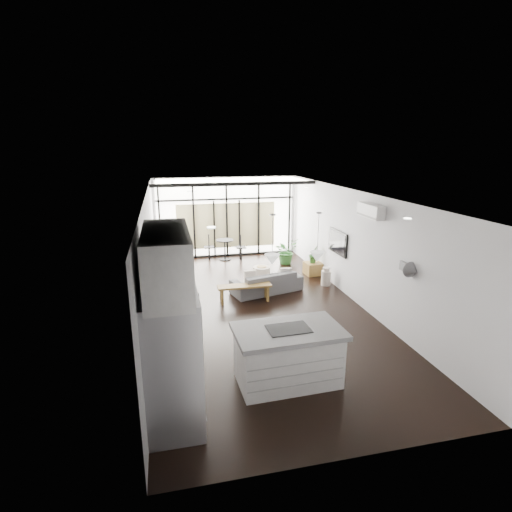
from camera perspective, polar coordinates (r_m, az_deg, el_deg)
name	(u,v)px	position (r m, az deg, el deg)	size (l,w,h in m)	color
floor	(259,308)	(9.88, 0.39, -7.46)	(5.00, 10.00, 0.00)	black
ceiling	(259,194)	(9.15, 0.43, 8.88)	(5.00, 10.00, 0.00)	silver
wall_left	(150,260)	(9.19, -14.94, -0.54)	(0.02, 10.00, 2.80)	silver
wall_right	(356,247)	(10.27, 14.11, 1.21)	(0.02, 10.00, 2.80)	silver
wall_back	(226,217)	(14.22, -4.27, 5.58)	(5.00, 0.02, 2.80)	silver
wall_front	(356,361)	(5.03, 14.11, -14.41)	(5.00, 0.02, 2.80)	silver
glazing	(227,218)	(14.10, -4.20, 5.50)	(5.00, 0.20, 2.80)	black
skylight	(230,180)	(13.06, -3.71, 10.76)	(4.70, 1.90, 0.06)	silver
neighbour_building	(227,226)	(14.22, -4.22, 4.36)	(3.50, 0.02, 1.60)	#CCBB88
island	(288,356)	(6.88, 4.57, -13.99)	(1.78, 1.05, 0.97)	silver
cooktop	(288,329)	(6.65, 4.66, -10.31)	(0.70, 0.47, 0.01)	black
fridge	(173,363)	(5.77, -11.82, -14.78)	(0.77, 0.96, 1.98)	#A9A9AE
appliance_column	(165,326)	(6.28, -12.83, -9.74)	(0.64, 0.67, 2.46)	silver
upper_cabinets	(167,261)	(5.56, -12.62, -0.73)	(0.62, 1.75, 0.86)	silver
pendant_left	(272,260)	(6.68, 2.33, -0.52)	(0.26, 0.26, 0.18)	silver
pendant_right	(317,257)	(6.93, 8.72, -0.10)	(0.26, 0.26, 0.18)	silver
sofa	(267,279)	(10.82, 1.54, -3.23)	(1.93, 0.56, 0.75)	#49494B
console_bench	(244,293)	(10.22, -1.66, -5.33)	(1.37, 0.34, 0.44)	brown
pouf	(262,273)	(11.79, 0.79, -2.51)	(0.50, 0.50, 0.40)	beige
crate	(313,268)	(12.43, 8.17, -1.77)	(0.50, 0.50, 0.37)	brown
plant_tall	(286,254)	(13.41, 4.30, 0.31)	(0.78, 0.87, 0.67)	#295F26
plant_crate	(314,259)	(12.34, 8.22, -0.40)	(0.31, 0.56, 0.25)	#295F26
milk_can	(326,276)	(11.52, 9.97, -2.87)	(0.27, 0.27, 0.53)	beige
bistro_set	(225,251)	(13.86, -4.46, 0.74)	(1.33, 0.53, 0.64)	black
tv	(338,242)	(11.15, 11.60, 1.96)	(0.05, 1.10, 0.65)	black
ac_unit	(371,211)	(9.32, 16.09, 6.22)	(0.22, 0.90, 0.30)	white
framed_art	(150,259)	(8.67, -14.89, -0.47)	(0.04, 0.70, 0.90)	black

